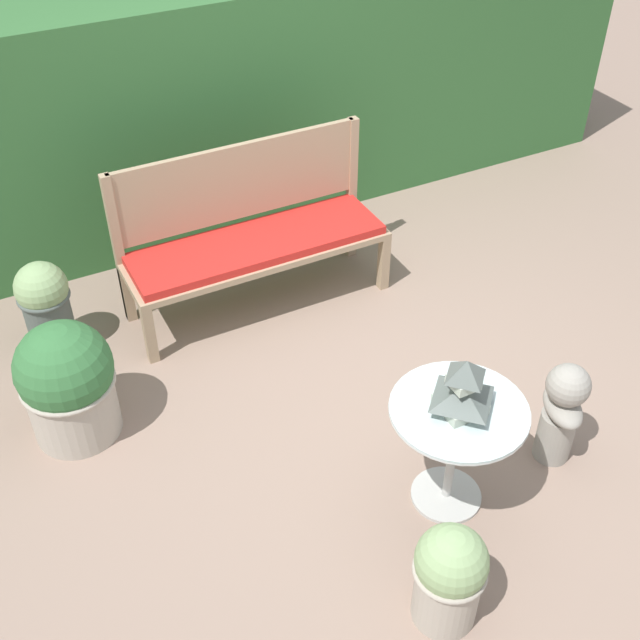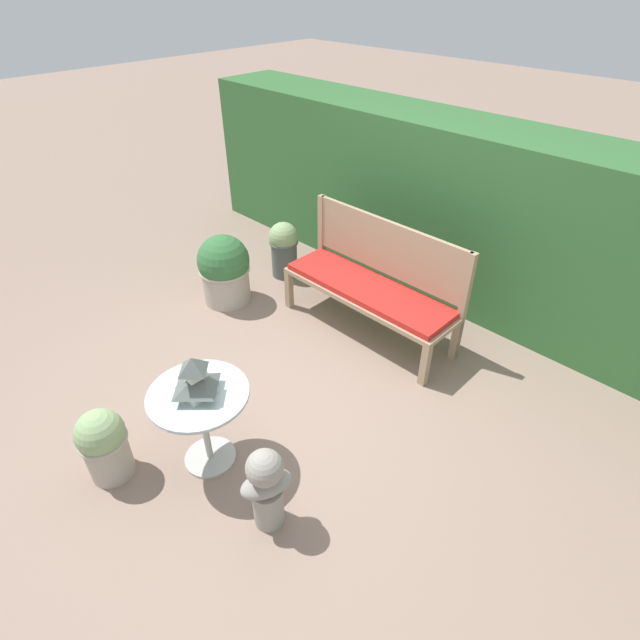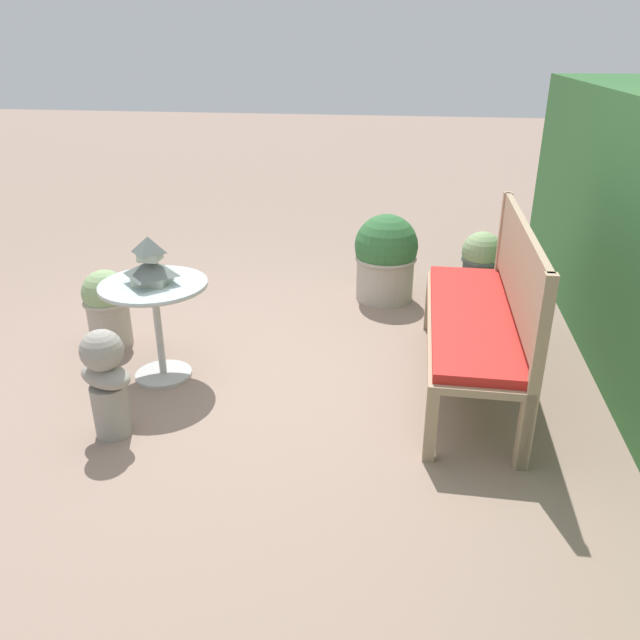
# 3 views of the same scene
# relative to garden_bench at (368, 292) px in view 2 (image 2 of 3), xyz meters

# --- Properties ---
(ground) EXTENTS (30.00, 30.00, 0.00)m
(ground) POSITION_rel_garden_bench_xyz_m (0.18, -1.12, -0.41)
(ground) COLOR gray
(foliage_hedge_back) EXTENTS (6.40, 0.78, 1.63)m
(foliage_hedge_back) POSITION_rel_garden_bench_xyz_m (0.18, 1.18, 0.40)
(foliage_hedge_back) COLOR #336633
(foliage_hedge_back) RESTS_ON ground
(garden_bench) EXTENTS (1.62, 0.50, 0.48)m
(garden_bench) POSITION_rel_garden_bench_xyz_m (0.00, 0.00, 0.00)
(garden_bench) COLOR tan
(garden_bench) RESTS_ON ground
(bench_backrest) EXTENTS (1.62, 0.06, 1.00)m
(bench_backrest) POSITION_rel_garden_bench_xyz_m (0.00, 0.23, 0.30)
(bench_backrest) COLOR tan
(bench_backrest) RESTS_ON ground
(patio_table) EXTENTS (0.63, 0.63, 0.61)m
(patio_table) POSITION_rel_garden_bench_xyz_m (0.19, -1.85, 0.07)
(patio_table) COLOR #B7B7B2
(patio_table) RESTS_ON ground
(pagoda_birdhouse) EXTENTS (0.25, 0.25, 0.28)m
(pagoda_birdhouse) POSITION_rel_garden_bench_xyz_m (0.19, -1.85, 0.32)
(pagoda_birdhouse) COLOR #B2BCA8
(pagoda_birdhouse) RESTS_ON patio_table
(garden_bust) EXTENTS (0.27, 0.35, 0.60)m
(garden_bust) POSITION_rel_garden_bench_xyz_m (0.82, -1.86, -0.08)
(garden_bust) COLOR gray
(garden_bust) RESTS_ON ground
(potted_plant_patio_mid) EXTENTS (0.50, 0.50, 0.69)m
(potted_plant_patio_mid) POSITION_rel_garden_bench_xyz_m (-1.31, -0.57, -0.07)
(potted_plant_patio_mid) COLOR #ADA393
(potted_plant_patio_mid) RESTS_ON ground
(potted_plant_bench_left) EXTENTS (0.31, 0.31, 0.53)m
(potted_plant_bench_left) POSITION_rel_garden_bench_xyz_m (-0.18, -2.36, -0.13)
(potted_plant_bench_left) COLOR #ADA393
(potted_plant_bench_left) RESTS_ON ground
(potted_plant_hedge_corner) EXTENTS (0.30, 0.30, 0.60)m
(potted_plant_hedge_corner) POSITION_rel_garden_bench_xyz_m (-1.26, 0.16, -0.09)
(potted_plant_hedge_corner) COLOR #4C5651
(potted_plant_hedge_corner) RESTS_ON ground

